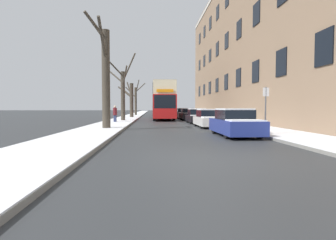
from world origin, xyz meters
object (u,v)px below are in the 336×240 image
object	(u,v)px
parked_car_4	(183,114)
oncoming_van	(158,110)
bare_tree_left_0	(105,75)
parked_car_2	(197,116)
double_decker_bus	(163,100)
pedestrian_left_sidewalk	(115,114)
bare_tree_left_2	(131,99)
parked_car_1	(209,119)
bare_tree_left_1	(122,91)
parked_car_3	(188,115)
street_sign_post	(266,108)
bare_tree_left_3	(136,99)
parked_car_0	(235,123)

from	to	relation	value
parked_car_4	oncoming_van	bearing A→B (deg)	105.30
parked_car_4	oncoming_van	world-z (taller)	oncoming_van
bare_tree_left_0	parked_car_2	xyz separation A→B (m)	(7.55, 7.91, -3.03)
double_decker_bus	pedestrian_left_sidewalk	distance (m)	9.68
bare_tree_left_2	parked_car_4	distance (m)	8.01
parked_car_1	pedestrian_left_sidewalk	size ratio (longest dim) A/B	2.53
bare_tree_left_0	double_decker_bus	xyz separation A→B (m)	(4.48, 15.82, -1.13)
bare_tree_left_1	parked_car_4	world-z (taller)	bare_tree_left_1
bare_tree_left_2	pedestrian_left_sidewalk	xyz separation A→B (m)	(-0.41, -13.59, -1.83)
pedestrian_left_sidewalk	bare_tree_left_0	bearing A→B (deg)	-45.67
parked_car_3	street_sign_post	xyz separation A→B (m)	(1.39, -18.72, 0.80)
double_decker_bus	parked_car_2	distance (m)	8.69
parked_car_2	parked_car_3	size ratio (longest dim) A/B	0.99
bare_tree_left_0	pedestrian_left_sidewalk	world-z (taller)	bare_tree_left_0
parked_car_3	parked_car_4	xyz separation A→B (m)	(0.00, 5.66, 0.01)
bare_tree_left_0	parked_car_1	distance (m)	8.48
parked_car_1	street_sign_post	world-z (taller)	street_sign_post
double_decker_bus	street_sign_post	distance (m)	20.96
parked_car_1	parked_car_4	world-z (taller)	parked_car_4
street_sign_post	parked_car_1	bearing A→B (deg)	101.23
parked_car_2	pedestrian_left_sidewalk	distance (m)	8.01
bare_tree_left_1	street_sign_post	xyz separation A→B (m)	(9.05, -15.71, -1.82)
parked_car_1	bare_tree_left_0	bearing A→B (deg)	-162.45
bare_tree_left_0	oncoming_van	xyz separation A→B (m)	(4.15, 32.17, -2.53)
bare_tree_left_0	bare_tree_left_3	distance (m)	32.40
parked_car_0	street_sign_post	bearing A→B (deg)	-24.24
bare_tree_left_0	double_decker_bus	world-z (taller)	bare_tree_left_0
parked_car_0	parked_car_2	world-z (taller)	parked_car_0
bare_tree_left_3	pedestrian_left_sidewalk	size ratio (longest dim) A/B	3.85
bare_tree_left_2	pedestrian_left_sidewalk	bearing A→B (deg)	-91.75
parked_car_0	bare_tree_left_1	bearing A→B (deg)	116.92
parked_car_0	oncoming_van	size ratio (longest dim) A/B	0.75
bare_tree_left_2	bare_tree_left_0	bearing A→B (deg)	-89.90
double_decker_bus	parked_car_2	size ratio (longest dim) A/B	2.73
street_sign_post	bare_tree_left_1	bearing A→B (deg)	119.95
bare_tree_left_1	parked_car_1	size ratio (longest dim) A/B	1.69
bare_tree_left_2	street_sign_post	world-z (taller)	bare_tree_left_2
bare_tree_left_1	street_sign_post	bearing A→B (deg)	-60.05
parked_car_4	parked_car_0	bearing A→B (deg)	-90.00
bare_tree_left_2	parked_car_3	bearing A→B (deg)	-43.34
bare_tree_left_1	bare_tree_left_2	distance (m)	10.18
parked_car_0	parked_car_3	size ratio (longest dim) A/B	1.05
parked_car_2	parked_car_4	xyz separation A→B (m)	(0.00, 11.84, 0.01)
parked_car_4	bare_tree_left_1	bearing A→B (deg)	-131.43
oncoming_van	double_decker_bus	bearing A→B (deg)	-88.83
oncoming_van	bare_tree_left_1	bearing A→B (deg)	-101.42
bare_tree_left_0	parked_car_4	world-z (taller)	bare_tree_left_0
parked_car_1	parked_car_3	distance (m)	11.70
bare_tree_left_1	pedestrian_left_sidewalk	world-z (taller)	bare_tree_left_1
bare_tree_left_2	double_decker_bus	distance (m)	7.06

